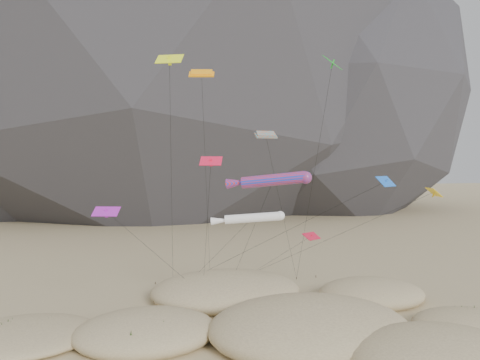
% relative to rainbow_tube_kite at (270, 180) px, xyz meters
% --- Properties ---
extents(dunes, '(48.22, 40.99, 4.30)m').
position_rel_rainbow_tube_kite_xyz_m(dunes, '(-1.07, -3.79, -12.36)').
color(dunes, '#CCB789').
rests_on(dunes, ground).
extents(dune_grass, '(41.85, 27.93, 1.44)m').
position_rel_rainbow_tube_kite_xyz_m(dune_grass, '(-0.90, -5.44, -12.30)').
color(dune_grass, black).
rests_on(dune_grass, ground).
extents(kite_stakes, '(20.22, 7.50, 0.30)m').
position_rel_rainbow_tube_kite_xyz_m(kite_stakes, '(1.41, 14.72, -12.99)').
color(kite_stakes, '#3F2D1E').
rests_on(kite_stakes, ground).
extents(rainbow_tube_kite, '(7.08, 15.96, 14.02)m').
position_rel_rainbow_tube_kite_xyz_m(rainbow_tube_kite, '(0.00, 0.00, 0.00)').
color(rainbow_tube_kite, '#FC291A').
rests_on(rainbow_tube_kite, ground).
extents(white_tube_kite, '(7.42, 13.72, 10.15)m').
position_rel_rainbow_tube_kite_xyz_m(white_tube_kite, '(-1.22, 2.45, -3.69)').
color(white_tube_kite, white).
rests_on(white_tube_kite, ground).
extents(orange_parafoil, '(5.09, 13.46, 24.44)m').
position_rel_rainbow_tube_kite_xyz_m(orange_parafoil, '(-4.62, 8.06, 10.53)').
color(orange_parafoil, '#FF980D').
rests_on(orange_parafoil, ground).
extents(multi_parafoil, '(9.08, 11.01, 18.05)m').
position_rel_rainbow_tube_kite_xyz_m(multi_parafoil, '(1.70, 5.86, 4.25)').
color(multi_parafoil, '#FF5D1A').
rests_on(multi_parafoil, ground).
extents(delta_kites, '(32.79, 21.05, 25.45)m').
position_rel_rainbow_tube_kite_xyz_m(delta_kites, '(1.86, 2.26, 2.56)').
color(delta_kites, green).
rests_on(delta_kites, ground).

